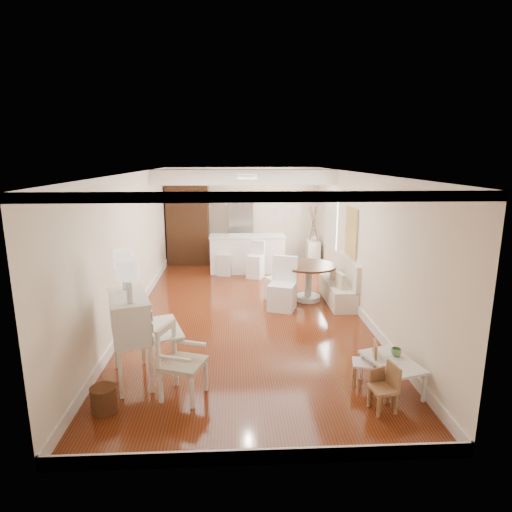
{
  "coord_description": "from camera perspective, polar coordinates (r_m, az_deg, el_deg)",
  "views": [
    {
      "loc": [
        -0.23,
        -8.29,
        3.1
      ],
      "look_at": [
        0.2,
        0.3,
        1.1
      ],
      "focal_mm": 30.0,
      "sensor_mm": 36.0,
      "label": 1
    }
  ],
  "objects": [
    {
      "name": "slip_chair_near",
      "position": [
        8.83,
        3.54,
        -3.75
      ],
      "size": [
        0.67,
        0.68,
        1.09
      ],
      "primitive_type": "cube",
      "rotation": [
        0.0,
        0.0,
        -0.34
      ],
      "color": "white",
      "rests_on": "ground"
    },
    {
      "name": "slip_chair_far",
      "position": [
        9.4,
        3.0,
        -2.96
      ],
      "size": [
        0.63,
        0.64,
        1.0
      ],
      "primitive_type": "cube",
      "rotation": [
        0.0,
        0.0,
        -2.75
      ],
      "color": "white",
      "rests_on": "ground"
    },
    {
      "name": "kids_chair_c",
      "position": [
        5.85,
        16.47,
        -16.62
      ],
      "size": [
        0.32,
        0.32,
        0.5
      ],
      "primitive_type": "cube",
      "rotation": [
        0.0,
        0.0,
        0.41
      ],
      "color": "#976844",
      "rests_on": "ground"
    },
    {
      "name": "dining_table",
      "position": [
        9.47,
        6.99,
        -3.53
      ],
      "size": [
        1.54,
        1.54,
        0.81
      ],
      "primitive_type": "cylinder",
      "rotation": [
        0.0,
        0.0,
        -0.37
      ],
      "color": "#422415",
      "rests_on": "ground"
    },
    {
      "name": "kids_chair_a",
      "position": [
        5.75,
        16.6,
        -16.51
      ],
      "size": [
        0.35,
        0.35,
        0.62
      ],
      "primitive_type": "cube",
      "rotation": [
        0.0,
        0.0,
        -1.37
      ],
      "color": "#9A6E46",
      "rests_on": "ground"
    },
    {
      "name": "banquette",
      "position": [
        9.43,
        10.9,
        -3.2
      ],
      "size": [
        0.52,
        1.6,
        0.98
      ],
      "primitive_type": "cube",
      "color": "silver",
      "rests_on": "ground"
    },
    {
      "name": "branch_vase",
      "position": [
        12.4,
        7.73,
        2.45
      ],
      "size": [
        0.18,
        0.18,
        0.16
      ],
      "primitive_type": "imported",
      "rotation": [
        0.0,
        0.0,
        0.15
      ],
      "color": "white",
      "rests_on": "sideboard"
    },
    {
      "name": "bar_stool_right",
      "position": [
        11.13,
        -0.11,
        -0.51
      ],
      "size": [
        0.5,
        0.5,
        0.96
      ],
      "primitive_type": "cube",
      "rotation": [
        0.0,
        0.0,
        -0.4
      ],
      "color": "white",
      "rests_on": "ground"
    },
    {
      "name": "pencil_cup",
      "position": [
        6.31,
        18.18,
        -12.06
      ],
      "size": [
        0.15,
        0.15,
        0.11
      ],
      "primitive_type": "imported",
      "rotation": [
        0.0,
        0.0,
        -0.11
      ],
      "color": "#65A661",
      "rests_on": "kids_table"
    },
    {
      "name": "kids_chair_b",
      "position": [
        6.28,
        14.22,
        -13.59
      ],
      "size": [
        0.37,
        0.37,
        0.64
      ],
      "primitive_type": "cube",
      "rotation": [
        0.0,
        0.0,
        -1.79
      ],
      "color": "#997845",
      "rests_on": "ground"
    },
    {
      "name": "bar_stool_left",
      "position": [
        11.44,
        -4.17,
        -0.29
      ],
      "size": [
        0.43,
        0.43,
        0.92
      ],
      "primitive_type": "cube",
      "rotation": [
        0.0,
        0.0,
        -0.18
      ],
      "color": "silver",
      "rests_on": "ground"
    },
    {
      "name": "secretary_bureau",
      "position": [
        6.32,
        -16.34,
        -10.48
      ],
      "size": [
        1.25,
        1.26,
        1.26
      ],
      "primitive_type": "cube",
      "rotation": [
        0.0,
        0.0,
        0.33
      ],
      "color": "white",
      "rests_on": "ground"
    },
    {
      "name": "sideboard",
      "position": [
        12.45,
        7.55,
        0.35
      ],
      "size": [
        0.38,
        0.8,
        0.75
      ],
      "primitive_type": "cube",
      "rotation": [
        0.0,
        0.0,
        -0.04
      ],
      "color": "silver",
      "rests_on": "ground"
    },
    {
      "name": "gustavian_armchair",
      "position": [
        5.81,
        -9.71,
        -13.78
      ],
      "size": [
        0.72,
        0.72,
        0.98
      ],
      "primitive_type": "cube",
      "rotation": [
        0.0,
        0.0,
        1.24
      ],
      "color": "white",
      "rests_on": "ground"
    },
    {
      "name": "room",
      "position": [
        8.69,
        -1.05,
        5.7
      ],
      "size": [
        9.0,
        9.04,
        2.82
      ],
      "color": "maroon",
      "rests_on": "ground"
    },
    {
      "name": "breakfast_counter",
      "position": [
        11.69,
        -1.15,
        0.31
      ],
      "size": [
        2.05,
        0.65,
        1.03
      ],
      "primitive_type": "cube",
      "color": "white",
      "rests_on": "ground"
    },
    {
      "name": "wicker_basket",
      "position": [
        5.91,
        -19.62,
        -17.54
      ],
      "size": [
        0.38,
        0.38,
        0.32
      ],
      "primitive_type": "cylinder",
      "rotation": [
        0.0,
        0.0,
        0.19
      ],
      "color": "#532F1A",
      "rests_on": "ground"
    },
    {
      "name": "kids_table",
      "position": [
        6.27,
        17.58,
        -14.92
      ],
      "size": [
        0.75,
        0.98,
        0.43
      ],
      "primitive_type": "cube",
      "rotation": [
        0.0,
        0.0,
        0.29
      ],
      "color": "white",
      "rests_on": "ground"
    },
    {
      "name": "pantry_cabinet",
      "position": [
        12.7,
        -9.02,
        4.1
      ],
      "size": [
        1.2,
        0.6,
        2.3
      ],
      "primitive_type": "cube",
      "color": "#381E11",
      "rests_on": "ground"
    },
    {
      "name": "fridge",
      "position": [
        12.65,
        -0.4,
        3.08
      ],
      "size": [
        0.75,
        0.65,
        1.8
      ],
      "primitive_type": "imported",
      "color": "silver",
      "rests_on": "ground"
    }
  ]
}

